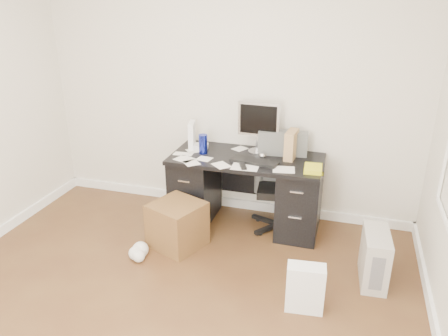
# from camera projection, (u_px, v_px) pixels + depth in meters

# --- Properties ---
(ground) EXTENTS (4.00, 4.00, 0.00)m
(ground) POSITION_uv_depth(u_px,v_px,m) (151.00, 324.00, 3.22)
(ground) COLOR #472916
(ground) RESTS_ON ground
(room_shell) EXTENTS (4.02, 4.02, 2.71)m
(room_shell) POSITION_uv_depth(u_px,v_px,m) (141.00, 103.00, 2.61)
(room_shell) COLOR silver
(room_shell) RESTS_ON ground
(desk) EXTENTS (1.50, 0.70, 0.75)m
(desk) POSITION_uv_depth(u_px,v_px,m) (246.00, 189.00, 4.45)
(desk) COLOR black
(desk) RESTS_ON ground
(loose_papers) EXTENTS (1.10, 0.60, 0.00)m
(loose_papers) POSITION_uv_depth(u_px,v_px,m) (226.00, 157.00, 4.33)
(loose_papers) COLOR silver
(loose_papers) RESTS_ON desk
(lcd_monitor) EXTENTS (0.43, 0.26, 0.53)m
(lcd_monitor) POSITION_uv_depth(u_px,v_px,m) (259.00, 127.00, 4.34)
(lcd_monitor) COLOR #B6B6BA
(lcd_monitor) RESTS_ON desk
(keyboard) EXTENTS (0.48, 0.23, 0.03)m
(keyboard) POSITION_uv_depth(u_px,v_px,m) (254.00, 161.00, 4.18)
(keyboard) COLOR black
(keyboard) RESTS_ON desk
(computer_mouse) EXTENTS (0.08, 0.08, 0.06)m
(computer_mouse) POSITION_uv_depth(u_px,v_px,m) (262.00, 156.00, 4.26)
(computer_mouse) COLOR #B6B6BA
(computer_mouse) RESTS_ON desk
(travel_mug) EXTENTS (0.11, 0.11, 0.20)m
(travel_mug) POSITION_uv_depth(u_px,v_px,m) (203.00, 144.00, 4.39)
(travel_mug) COLOR #16219A
(travel_mug) RESTS_ON desk
(white_binder) EXTENTS (0.16, 0.25, 0.27)m
(white_binder) POSITION_uv_depth(u_px,v_px,m) (192.00, 135.00, 4.55)
(white_binder) COLOR white
(white_binder) RESTS_ON desk
(magazine_file) EXTENTS (0.14, 0.25, 0.28)m
(magazine_file) POSITION_uv_depth(u_px,v_px,m) (291.00, 145.00, 4.24)
(magazine_file) COLOR #9F714D
(magazine_file) RESTS_ON desk
(pen_cup) EXTENTS (0.11, 0.11, 0.23)m
(pen_cup) POSITION_uv_depth(u_px,v_px,m) (280.00, 143.00, 4.36)
(pen_cup) COLOR #533417
(pen_cup) RESTS_ON desk
(yellow_book) EXTENTS (0.19, 0.23, 0.04)m
(yellow_book) POSITION_uv_depth(u_px,v_px,m) (314.00, 169.00, 3.99)
(yellow_book) COLOR yellow
(yellow_book) RESTS_ON desk
(paper_remote) EXTENTS (0.26, 0.22, 0.02)m
(paper_remote) POSITION_uv_depth(u_px,v_px,m) (245.00, 166.00, 4.07)
(paper_remote) COLOR silver
(paper_remote) RESTS_ON desk
(office_chair) EXTENTS (0.63, 0.63, 0.99)m
(office_chair) POSITION_uv_depth(u_px,v_px,m) (280.00, 184.00, 4.34)
(office_chair) COLOR #535553
(office_chair) RESTS_ON ground
(pc_tower) EXTENTS (0.23, 0.46, 0.45)m
(pc_tower) POSITION_uv_depth(u_px,v_px,m) (375.00, 258.00, 3.62)
(pc_tower) COLOR #ADA79C
(pc_tower) RESTS_ON ground
(shopping_bag) EXTENTS (0.31, 0.23, 0.39)m
(shopping_bag) POSITION_uv_depth(u_px,v_px,m) (305.00, 288.00, 3.30)
(shopping_bag) COLOR white
(shopping_bag) RESTS_ON ground
(wicker_basket) EXTENTS (0.57, 0.57, 0.44)m
(wicker_basket) POSITION_uv_depth(u_px,v_px,m) (177.00, 225.00, 4.14)
(wicker_basket) COLOR #533219
(wicker_basket) RESTS_ON ground
(desk_printer) EXTENTS (0.46, 0.41, 0.23)m
(desk_printer) POSITION_uv_depth(u_px,v_px,m) (184.00, 213.00, 4.57)
(desk_printer) COLOR #5D5D61
(desk_printer) RESTS_ON ground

